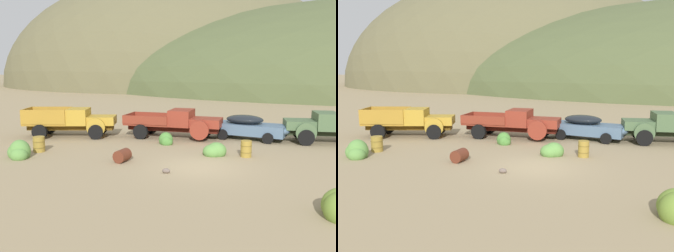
% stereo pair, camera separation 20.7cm
% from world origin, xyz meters
% --- Properties ---
extents(ground_plane, '(300.00, 300.00, 0.00)m').
position_xyz_m(ground_plane, '(0.00, 0.00, 0.00)').
color(ground_plane, '#998460').
extents(hill_far_left, '(85.46, 70.43, 52.93)m').
position_xyz_m(hill_far_left, '(-21.02, 75.96, 0.00)').
color(hill_far_left, brown).
rests_on(hill_far_left, ground).
extents(truck_mustard, '(6.23, 3.48, 1.91)m').
position_xyz_m(truck_mustard, '(-9.38, 5.45, 1.01)').
color(truck_mustard, '#593D12').
rests_on(truck_mustard, ground).
extents(truck_rust_red, '(6.39, 2.39, 1.89)m').
position_xyz_m(truck_rust_red, '(-2.56, 6.72, 1.01)').
color(truck_rust_red, '#42140D').
rests_on(truck_rust_red, ground).
extents(car_chalk_blue, '(5.15, 2.72, 1.57)m').
position_xyz_m(car_chalk_blue, '(1.97, 7.48, 0.82)').
color(car_chalk_blue, slate).
rests_on(car_chalk_blue, ground).
extents(truck_weathered_green, '(6.10, 2.90, 1.89)m').
position_xyz_m(truck_weathered_green, '(6.52, 7.66, 0.99)').
color(truck_weathered_green, '#232B1B').
rests_on(truck_weathered_green, ground).
extents(oil_drum_tipped, '(0.74, 0.91, 0.62)m').
position_xyz_m(oil_drum_tipped, '(-3.88, 0.02, 0.31)').
color(oil_drum_tipped, '#5B2819').
rests_on(oil_drum_tipped, ground).
extents(oil_drum_by_truck, '(0.68, 0.68, 0.85)m').
position_xyz_m(oil_drum_by_truck, '(-9.16, 0.84, 0.43)').
color(oil_drum_by_truck, olive).
rests_on(oil_drum_by_truck, ground).
extents(oil_drum_foreground, '(0.61, 0.61, 0.86)m').
position_xyz_m(oil_drum_foreground, '(1.98, 2.66, 0.43)').
color(oil_drum_foreground, olive).
rests_on(oil_drum_foreground, ground).
extents(bush_near_barrel, '(1.24, 1.07, 0.90)m').
position_xyz_m(bush_near_barrel, '(0.35, 2.53, 0.23)').
color(bush_near_barrel, '#5B8E42').
rests_on(bush_near_barrel, ground).
extents(bush_lone_scrub, '(0.91, 0.92, 0.93)m').
position_xyz_m(bush_lone_scrub, '(-2.89, 4.59, 0.22)').
color(bush_lone_scrub, '#4C8438').
rests_on(bush_lone_scrub, ground).
extents(bush_between_trucks, '(1.42, 1.22, 1.19)m').
position_xyz_m(bush_between_trucks, '(-13.35, 8.38, 0.31)').
color(bush_between_trucks, '#3D702D').
rests_on(bush_between_trucks, ground).
extents(bush_front_left, '(1.30, 1.24, 1.21)m').
position_xyz_m(bush_front_left, '(-9.35, -0.63, 0.28)').
color(bush_front_left, '#5B8E42').
rests_on(bush_front_left, ground).
extents(rock_flat, '(0.36, 0.26, 0.22)m').
position_xyz_m(rock_flat, '(-1.26, -1.29, 0.10)').
color(rock_flat, '#6C5D52').
rests_on(rock_flat, ground).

